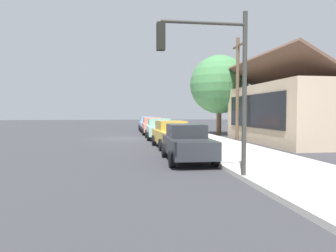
{
  "coord_description": "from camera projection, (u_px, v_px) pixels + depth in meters",
  "views": [
    {
      "loc": [
        24.98,
        -0.14,
        2.14
      ],
      "look_at": [
        1.64,
        3.3,
        1.06
      ],
      "focal_mm": 33.3,
      "sensor_mm": 36.0,
      "label": 1
    }
  ],
  "objects": [
    {
      "name": "shade_tree",
      "position": [
        219.0,
        85.0,
        28.12
      ],
      "size": [
        5.26,
        5.26,
        7.23
      ],
      "color": "brown",
      "rests_on": "ground"
    },
    {
      "name": "sidewalk_curb",
      "position": [
        193.0,
        137.0,
        25.61
      ],
      "size": [
        60.0,
        4.2,
        0.16
      ],
      "primitive_type": "cube",
      "color": "beige",
      "rests_on": "ground"
    },
    {
      "name": "car_mustard",
      "position": [
        172.0,
        134.0,
        18.56
      ],
      "size": [
        4.46,
        2.18,
        1.59
      ],
      "rotation": [
        0.0,
        0.0,
        0.05
      ],
      "color": "gold",
      "rests_on": "ground"
    },
    {
      "name": "car_coral",
      "position": [
        152.0,
        126.0,
        29.8
      ],
      "size": [
        4.93,
        2.1,
        1.59
      ],
      "rotation": [
        0.0,
        0.0,
        -0.02
      ],
      "color": "#EA8C75",
      "rests_on": "ground"
    },
    {
      "name": "storefront_building",
      "position": [
        298.0,
        112.0,
        21.67
      ],
      "size": [
        11.17,
        6.79,
        5.84
      ],
      "color": "#CCB293",
      "rests_on": "ground"
    },
    {
      "name": "car_skyblue",
      "position": [
        147.0,
        124.0,
        35.13
      ],
      "size": [
        4.88,
        1.99,
        1.59
      ],
      "rotation": [
        0.0,
        0.0,
        -0.02
      ],
      "color": "#8CB7E0",
      "rests_on": "ground"
    },
    {
      "name": "car_seafoam",
      "position": [
        159.0,
        129.0,
        24.47
      ],
      "size": [
        4.46,
        2.15,
        1.59
      ],
      "rotation": [
        0.0,
        0.0,
        -0.03
      ],
      "color": "#9ED1BC",
      "rests_on": "ground"
    },
    {
      "name": "utility_pole_wooden",
      "position": [
        238.0,
        87.0,
        22.68
      ],
      "size": [
        1.8,
        0.24,
        7.5
      ],
      "color": "brown",
      "rests_on": "ground"
    },
    {
      "name": "fire_hydrant_red",
      "position": [
        198.0,
        140.0,
        17.99
      ],
      "size": [
        0.22,
        0.22,
        0.71
      ],
      "color": "red",
      "rests_on": "sidewalk_curb"
    },
    {
      "name": "traffic_light_main",
      "position": [
        211.0,
        67.0,
        9.42
      ],
      "size": [
        0.37,
        2.79,
        5.2
      ],
      "color": "#383833",
      "rests_on": "ground"
    },
    {
      "name": "car_charcoal",
      "position": [
        187.0,
        142.0,
        13.43
      ],
      "size": [
        4.42,
        2.02,
        1.59
      ],
      "rotation": [
        0.0,
        0.0,
        -0.03
      ],
      "color": "#2D3035",
      "rests_on": "ground"
    },
    {
      "name": "ground_plane",
      "position": [
        124.0,
        139.0,
        24.8
      ],
      "size": [
        120.0,
        120.0,
        0.0
      ],
      "primitive_type": "plane",
      "color": "#38383D"
    }
  ]
}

